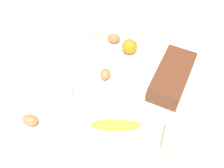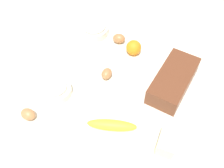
% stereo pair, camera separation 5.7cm
% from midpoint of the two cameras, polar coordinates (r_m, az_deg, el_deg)
% --- Properties ---
extents(ground_plane, '(2.40, 2.40, 0.02)m').
position_cam_midpoint_polar(ground_plane, '(1.15, -1.43, -1.58)').
color(ground_plane, silver).
extents(loaf_pan, '(0.28, 0.14, 0.08)m').
position_cam_midpoint_polar(loaf_pan, '(1.16, 11.25, 1.59)').
color(loaf_pan, brown).
rests_on(loaf_pan, ground_plane).
extents(flour_bowl, '(0.13, 0.13, 0.06)m').
position_cam_midpoint_polar(flour_bowl, '(1.13, -13.27, -1.92)').
color(flour_bowl, silver).
rests_on(flour_bowl, ground_plane).
extents(sugar_bowl, '(0.14, 0.14, 0.07)m').
position_cam_midpoint_polar(sugar_bowl, '(1.36, -6.31, 11.34)').
color(sugar_bowl, silver).
rests_on(sugar_bowl, ground_plane).
extents(banana, '(0.11, 0.19, 0.04)m').
position_cam_midpoint_polar(banana, '(1.03, -0.79, -8.73)').
color(banana, yellow).
rests_on(banana, ground_plane).
extents(orange_fruit, '(0.07, 0.07, 0.07)m').
position_cam_midpoint_polar(orange_fruit, '(1.27, 2.45, 7.91)').
color(orange_fruit, orange).
rests_on(orange_fruit, ground_plane).
extents(butter_block, '(0.10, 0.07, 0.06)m').
position_cam_midpoint_polar(butter_block, '(1.01, 11.05, -11.35)').
color(butter_block, '#F4EDB2').
rests_on(butter_block, ground_plane).
extents(egg_near_butter, '(0.05, 0.06, 0.05)m').
position_cam_midpoint_polar(egg_near_butter, '(1.09, -18.46, -7.37)').
color(egg_near_butter, '#B77C4B').
rests_on(egg_near_butter, ground_plane).
extents(egg_beside_bowl, '(0.06, 0.05, 0.04)m').
position_cam_midpoint_polar(egg_beside_bowl, '(1.17, -2.83, 2.06)').
color(egg_beside_bowl, '#AC7446').
rests_on(egg_beside_bowl, ground_plane).
extents(egg_loose, '(0.06, 0.07, 0.05)m').
position_cam_midpoint_polar(egg_loose, '(1.32, -0.85, 9.63)').
color(egg_loose, '#A56F43').
rests_on(egg_loose, ground_plane).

